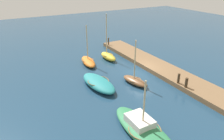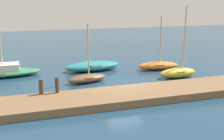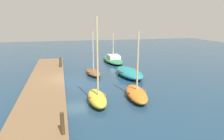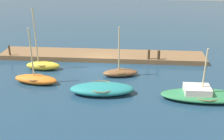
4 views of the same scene
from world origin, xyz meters
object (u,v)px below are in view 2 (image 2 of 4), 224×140
mooring_post_west (41,87)px  rowboat_orange (158,65)px  mooring_post_mid_west (57,85)px  rowboat_brown (87,78)px  sailboat_green (1,72)px  motorboat_teal (93,66)px  rowboat_yellow (178,72)px

mooring_post_west → rowboat_orange: bearing=26.1°
rowboat_orange → mooring_post_mid_west: 11.16m
rowboat_brown → sailboat_green: (-6.54, 3.81, 0.02)m
motorboat_teal → mooring_post_mid_west: size_ratio=5.24×
motorboat_teal → rowboat_brown: rowboat_brown is taller
rowboat_orange → rowboat_brown: 7.44m
motorboat_teal → mooring_post_west: bearing=-130.7°
rowboat_yellow → mooring_post_west: size_ratio=6.18×
sailboat_green → mooring_post_west: bearing=-67.9°
rowboat_orange → rowboat_yellow: bearing=-76.9°
motorboat_teal → rowboat_brown: 3.73m
sailboat_green → mooring_post_mid_west: size_ratio=6.71×
rowboat_yellow → mooring_post_mid_west: rowboat_yellow is taller
sailboat_green → mooring_post_west: size_ratio=7.06×
rowboat_brown → sailboat_green: bearing=138.8°
rowboat_orange → mooring_post_west: (-10.80, -5.30, 0.56)m
rowboat_yellow → mooring_post_west: 11.35m
sailboat_green → mooring_post_mid_west: 8.06m
rowboat_orange → mooring_post_west: 12.04m
rowboat_yellow → mooring_post_west: rowboat_yellow is taller
sailboat_green → rowboat_yellow: bearing=-18.9°
rowboat_yellow → sailboat_green: rowboat_yellow is taller
rowboat_yellow → mooring_post_mid_west: 10.39m
rowboat_orange → mooring_post_mid_west: size_ratio=4.87×
rowboat_yellow → rowboat_orange: rowboat_yellow is taller
motorboat_teal → sailboat_green: bearing=173.2°
mooring_post_mid_west → mooring_post_west: bearing=180.0°
motorboat_teal → sailboat_green: size_ratio=0.78×
rowboat_orange → mooring_post_mid_west: (-9.81, -5.30, 0.59)m
motorboat_teal → mooring_post_west: (-4.93, -6.75, 0.55)m
motorboat_teal → sailboat_green: (-7.82, 0.30, -0.02)m
motorboat_teal → rowboat_orange: 6.05m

